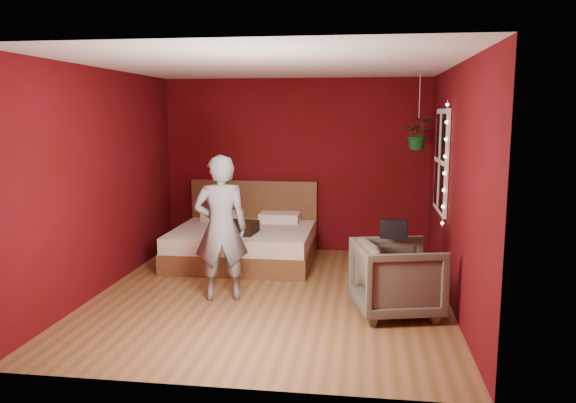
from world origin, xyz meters
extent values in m
plane|color=#975F3C|center=(0.00, 0.00, 0.00)|extent=(4.50, 4.50, 0.00)
cube|color=#5A0913|center=(0.00, 2.26, 1.30)|extent=(4.00, 0.02, 2.60)
cube|color=#5A0913|center=(0.00, -2.26, 1.30)|extent=(4.00, 0.02, 2.60)
cube|color=#5A0913|center=(-2.01, 0.00, 1.30)|extent=(0.02, 4.50, 2.60)
cube|color=#5A0913|center=(2.01, 0.00, 1.30)|extent=(0.02, 4.50, 2.60)
cube|color=white|center=(0.00, 0.00, 2.61)|extent=(4.00, 4.50, 0.02)
cube|color=white|center=(1.97, 0.90, 1.50)|extent=(0.04, 0.97, 1.27)
cube|color=black|center=(1.96, 0.90, 1.50)|extent=(0.02, 0.85, 1.15)
cube|color=white|center=(1.95, 0.90, 1.50)|extent=(0.03, 0.05, 1.15)
cube|color=white|center=(1.95, 0.90, 1.50)|extent=(0.03, 0.85, 0.05)
cylinder|color=silver|center=(1.94, 0.38, 1.50)|extent=(0.01, 0.01, 1.45)
sphere|color=#FFF2CC|center=(1.94, 0.38, 0.83)|extent=(0.04, 0.04, 0.04)
sphere|color=#FFF2CC|center=(1.94, 0.38, 1.02)|extent=(0.04, 0.04, 0.04)
sphere|color=#FFF2CC|center=(1.94, 0.38, 1.21)|extent=(0.04, 0.04, 0.04)
sphere|color=#FFF2CC|center=(1.94, 0.38, 1.40)|extent=(0.04, 0.04, 0.04)
sphere|color=#FFF2CC|center=(1.94, 0.38, 1.60)|extent=(0.04, 0.04, 0.04)
sphere|color=#FFF2CC|center=(1.94, 0.38, 1.79)|extent=(0.04, 0.04, 0.04)
sphere|color=#FFF2CC|center=(1.94, 0.38, 1.98)|extent=(0.04, 0.04, 0.04)
sphere|color=#FFF2CC|center=(1.94, 0.38, 2.17)|extent=(0.04, 0.04, 0.04)
cube|color=brown|center=(-0.64, 1.38, 0.14)|extent=(1.94, 1.65, 0.27)
cube|color=silver|center=(-0.64, 1.38, 0.38)|extent=(1.90, 1.61, 0.21)
cube|color=brown|center=(-0.64, 2.16, 0.53)|extent=(1.94, 0.08, 1.07)
cube|color=white|center=(-1.07, 1.93, 0.55)|extent=(0.58, 0.37, 0.14)
cube|color=white|center=(-0.20, 1.93, 0.55)|extent=(0.58, 0.37, 0.14)
imported|color=slate|center=(-0.53, -0.22, 0.82)|extent=(0.68, 0.53, 1.64)
imported|color=#5D5949|center=(1.40, -0.44, 0.39)|extent=(1.02, 1.01, 0.77)
cube|color=black|center=(1.36, -0.25, 0.87)|extent=(0.30, 0.18, 0.20)
cube|color=black|center=(-0.61, 1.06, 0.56)|extent=(0.48, 0.48, 0.15)
cylinder|color=silver|center=(1.74, 1.59, 2.31)|extent=(0.01, 0.01, 0.58)
imported|color=#18561A|center=(1.74, 1.59, 1.81)|extent=(0.42, 0.37, 0.43)
camera|label=1|loc=(1.04, -6.17, 2.08)|focal=35.00mm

